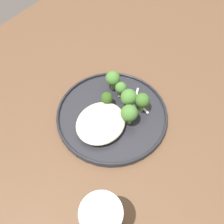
{
  "coord_description": "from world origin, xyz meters",
  "views": [
    {
      "loc": [
        -0.35,
        -0.27,
        1.3
      ],
      "look_at": [
        -0.04,
        -0.04,
        0.76
      ],
      "focal_mm": 40.96,
      "sensor_mm": 36.0,
      "label": 1
    }
  ],
  "objects_px": {
    "seared_scallop_half_hidden": "(100,131)",
    "water_glass": "(102,222)",
    "seared_scallop_tiny_bay": "(103,123)",
    "broccoli_floret_near_rim": "(129,113)",
    "seared_scallop_large_seared": "(104,115)",
    "broccoli_floret_split_head": "(107,98)",
    "seared_scallop_left_edge": "(111,112)",
    "broccoli_floret_left_leaning": "(129,97)",
    "dinner_plate": "(112,115)",
    "seared_scallop_front_small": "(112,126)",
    "broccoli_floret_beside_noodles": "(121,88)",
    "broccoli_floret_right_tilted": "(142,101)",
    "broccoli_floret_front_edge": "(113,79)",
    "seared_scallop_center_golden": "(106,137)"
  },
  "relations": [
    {
      "from": "seared_scallop_tiny_bay",
      "to": "water_glass",
      "type": "xyz_separation_m",
      "value": [
        -0.19,
        -0.15,
        0.03
      ]
    },
    {
      "from": "seared_scallop_left_edge",
      "to": "broccoli_floret_left_leaning",
      "type": "distance_m",
      "value": 0.06
    },
    {
      "from": "seared_scallop_center_golden",
      "to": "broccoli_floret_front_edge",
      "type": "bearing_deg",
      "value": 29.97
    },
    {
      "from": "seared_scallop_left_edge",
      "to": "seared_scallop_half_hidden",
      "type": "relative_size",
      "value": 0.77
    },
    {
      "from": "broccoli_floret_near_rim",
      "to": "water_glass",
      "type": "height_order",
      "value": "water_glass"
    },
    {
      "from": "seared_scallop_large_seared",
      "to": "broccoli_floret_beside_noodles",
      "type": "relative_size",
      "value": 0.72
    },
    {
      "from": "seared_scallop_tiny_bay",
      "to": "broccoli_floret_beside_noodles",
      "type": "height_order",
      "value": "broccoli_floret_beside_noodles"
    },
    {
      "from": "seared_scallop_tiny_bay",
      "to": "broccoli_floret_front_edge",
      "type": "xyz_separation_m",
      "value": [
        0.11,
        0.05,
        0.03
      ]
    },
    {
      "from": "seared_scallop_tiny_bay",
      "to": "broccoli_floret_right_tilted",
      "type": "height_order",
      "value": "broccoli_floret_right_tilted"
    },
    {
      "from": "seared_scallop_center_golden",
      "to": "seared_scallop_front_small",
      "type": "bearing_deg",
      "value": 10.32
    },
    {
      "from": "seared_scallop_left_edge",
      "to": "broccoli_floret_beside_noodles",
      "type": "distance_m",
      "value": 0.07
    },
    {
      "from": "seared_scallop_half_hidden",
      "to": "seared_scallop_large_seared",
      "type": "bearing_deg",
      "value": 23.47
    },
    {
      "from": "dinner_plate",
      "to": "broccoli_floret_front_edge",
      "type": "bearing_deg",
      "value": 34.76
    },
    {
      "from": "seared_scallop_center_golden",
      "to": "seared_scallop_half_hidden",
      "type": "distance_m",
      "value": 0.02
    },
    {
      "from": "seared_scallop_half_hidden",
      "to": "broccoli_floret_right_tilted",
      "type": "xyz_separation_m",
      "value": [
        0.12,
        -0.04,
        0.03
      ]
    },
    {
      "from": "seared_scallop_large_seared",
      "to": "water_glass",
      "type": "distance_m",
      "value": 0.26
    },
    {
      "from": "seared_scallop_tiny_bay",
      "to": "seared_scallop_half_hidden",
      "type": "bearing_deg",
      "value": -159.42
    },
    {
      "from": "seared_scallop_large_seared",
      "to": "broccoli_floret_split_head",
      "type": "bearing_deg",
      "value": 26.32
    },
    {
      "from": "broccoli_floret_split_head",
      "to": "broccoli_floret_beside_noodles",
      "type": "bearing_deg",
      "value": -10.68
    },
    {
      "from": "seared_scallop_large_seared",
      "to": "broccoli_floret_front_edge",
      "type": "distance_m",
      "value": 0.11
    },
    {
      "from": "seared_scallop_front_small",
      "to": "seared_scallop_half_hidden",
      "type": "xyz_separation_m",
      "value": [
        -0.03,
        0.02,
        -0.0
      ]
    },
    {
      "from": "seared_scallop_left_edge",
      "to": "broccoli_floret_left_leaning",
      "type": "bearing_deg",
      "value": -25.5
    },
    {
      "from": "dinner_plate",
      "to": "broccoli_floret_near_rim",
      "type": "relative_size",
      "value": 4.76
    },
    {
      "from": "seared_scallop_half_hidden",
      "to": "broccoli_floret_left_leaning",
      "type": "relative_size",
      "value": 0.46
    },
    {
      "from": "seared_scallop_front_small",
      "to": "seared_scallop_half_hidden",
      "type": "bearing_deg",
      "value": 149.82
    },
    {
      "from": "seared_scallop_front_small",
      "to": "broccoli_floret_left_leaning",
      "type": "xyz_separation_m",
      "value": [
        0.08,
        0.0,
        0.03
      ]
    },
    {
      "from": "seared_scallop_large_seared",
      "to": "broccoli_floret_near_rim",
      "type": "distance_m",
      "value": 0.07
    },
    {
      "from": "seared_scallop_center_golden",
      "to": "water_glass",
      "type": "distance_m",
      "value": 0.2
    },
    {
      "from": "seared_scallop_half_hidden",
      "to": "broccoli_floret_right_tilted",
      "type": "bearing_deg",
      "value": -20.55
    },
    {
      "from": "seared_scallop_tiny_bay",
      "to": "broccoli_floret_near_rim",
      "type": "distance_m",
      "value": 0.07
    },
    {
      "from": "seared_scallop_tiny_bay",
      "to": "broccoli_floret_split_head",
      "type": "relative_size",
      "value": 0.55
    },
    {
      "from": "seared_scallop_tiny_bay",
      "to": "broccoli_floret_front_edge",
      "type": "bearing_deg",
      "value": 24.0
    },
    {
      "from": "dinner_plate",
      "to": "broccoli_floret_left_leaning",
      "type": "relative_size",
      "value": 4.52
    },
    {
      "from": "seared_scallop_half_hidden",
      "to": "seared_scallop_left_edge",
      "type": "bearing_deg",
      "value": 10.13
    },
    {
      "from": "seared_scallop_half_hidden",
      "to": "broccoli_floret_left_leaning",
      "type": "bearing_deg",
      "value": -6.23
    },
    {
      "from": "dinner_plate",
      "to": "broccoli_floret_split_head",
      "type": "distance_m",
      "value": 0.05
    },
    {
      "from": "dinner_plate",
      "to": "seared_scallop_center_golden",
      "type": "relative_size",
      "value": 9.74
    },
    {
      "from": "seared_scallop_left_edge",
      "to": "seared_scallop_half_hidden",
      "type": "xyz_separation_m",
      "value": [
        -0.06,
        -0.01,
        -0.0
      ]
    },
    {
      "from": "seared_scallop_half_hidden",
      "to": "water_glass",
      "type": "height_order",
      "value": "water_glass"
    },
    {
      "from": "broccoli_floret_right_tilted",
      "to": "broccoli_floret_split_head",
      "type": "distance_m",
      "value": 0.09
    },
    {
      "from": "broccoli_floret_left_leaning",
      "to": "broccoli_floret_split_head",
      "type": "bearing_deg",
      "value": 122.84
    },
    {
      "from": "broccoli_floret_right_tilted",
      "to": "broccoli_floret_left_leaning",
      "type": "distance_m",
      "value": 0.03
    },
    {
      "from": "seared_scallop_tiny_bay",
      "to": "seared_scallop_large_seared",
      "type": "relative_size",
      "value": 0.78
    },
    {
      "from": "seared_scallop_tiny_bay",
      "to": "seared_scallop_large_seared",
      "type": "bearing_deg",
      "value": 26.69
    },
    {
      "from": "broccoli_floret_left_leaning",
      "to": "broccoli_floret_beside_noodles",
      "type": "distance_m",
      "value": 0.04
    },
    {
      "from": "dinner_plate",
      "to": "broccoli_floret_left_leaning",
      "type": "xyz_separation_m",
      "value": [
        0.05,
        -0.02,
        0.04
      ]
    },
    {
      "from": "broccoli_floret_split_head",
      "to": "water_glass",
      "type": "bearing_deg",
      "value": -144.89
    },
    {
      "from": "broccoli_floret_front_edge",
      "to": "seared_scallop_front_small",
      "type": "bearing_deg",
      "value": -144.64
    },
    {
      "from": "seared_scallop_large_seared",
      "to": "broccoli_floret_right_tilted",
      "type": "distance_m",
      "value": 0.1
    },
    {
      "from": "seared_scallop_large_seared",
      "to": "broccoli_floret_right_tilted",
      "type": "height_order",
      "value": "broccoli_floret_right_tilted"
    }
  ]
}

